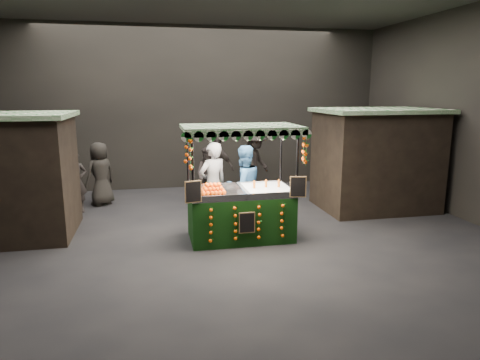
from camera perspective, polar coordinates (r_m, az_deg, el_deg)
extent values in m
plane|color=black|center=(9.12, -3.02, -7.66)|extent=(12.00, 12.00, 0.00)
cube|color=black|center=(13.57, -6.40, 9.50)|extent=(12.00, 0.10, 5.00)
cube|color=black|center=(3.76, 8.30, 3.41)|extent=(12.00, 0.10, 5.00)
cube|color=black|center=(11.20, 29.10, 7.61)|extent=(0.10, 10.00, 5.00)
cube|color=black|center=(10.16, -29.41, 0.14)|extent=(2.80, 2.00, 2.50)
cube|color=black|center=(11.64, 17.66, 2.44)|extent=(2.80, 2.00, 2.50)
cube|color=#135919|center=(11.51, 18.07, 8.83)|extent=(3.00, 2.20, 0.10)
cube|color=black|center=(8.92, 0.07, -4.86)|extent=(2.10, 1.14, 0.95)
cube|color=#B1B2B8|center=(8.79, 0.07, -1.77)|extent=(2.10, 1.14, 0.04)
cylinder|color=black|center=(8.08, -6.24, -1.81)|extent=(0.05, 0.05, 2.29)
cylinder|color=black|center=(8.51, 7.58, -1.14)|extent=(0.05, 0.05, 2.29)
cylinder|color=black|center=(9.13, -6.91, -0.22)|extent=(0.05, 0.05, 2.29)
cylinder|color=black|center=(9.52, 5.43, 0.30)|extent=(0.05, 0.05, 2.29)
cube|color=#135919|center=(8.57, 0.08, 7.07)|extent=(2.34, 1.38, 0.08)
cube|color=white|center=(8.91, 3.68, -1.23)|extent=(0.93, 1.03, 0.08)
cube|color=black|center=(8.01, -6.28, -1.58)|extent=(0.32, 0.09, 0.42)
cube|color=black|center=(8.45, 7.77, -0.91)|extent=(0.32, 0.09, 0.42)
cube|color=black|center=(8.33, 0.94, -5.73)|extent=(0.32, 0.02, 0.42)
imported|color=slate|center=(9.75, -3.63, -0.52)|extent=(0.83, 0.71, 1.91)
imported|color=#27507E|center=(9.65, 0.47, -0.81)|extent=(1.08, 0.95, 1.85)
imported|color=black|center=(11.51, -21.17, -0.25)|extent=(0.64, 0.49, 1.58)
imported|color=#2E2826|center=(11.70, -4.21, 0.64)|extent=(0.95, 0.90, 1.54)
imported|color=#2A2422|center=(12.08, -3.08, 1.68)|extent=(1.10, 1.04, 1.82)
imported|color=black|center=(12.59, 2.00, 2.29)|extent=(1.39, 1.35, 1.90)
imported|color=black|center=(12.04, -18.19, 0.79)|extent=(0.99, 0.95, 1.71)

